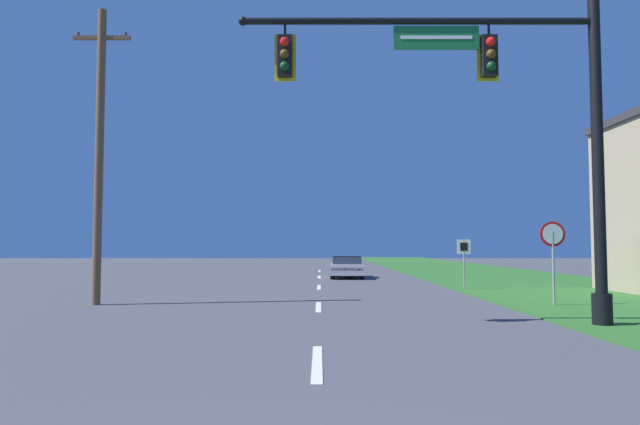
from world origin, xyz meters
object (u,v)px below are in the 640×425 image
(car_ahead, at_px, (348,267))
(route_sign_post, at_px, (465,253))
(utility_pole_near, at_px, (100,150))
(signal_mast, at_px, (511,118))
(stop_sign, at_px, (554,244))

(car_ahead, xyz_separation_m, route_sign_post, (4.43, -8.71, 0.92))
(utility_pole_near, bearing_deg, car_ahead, 60.26)
(signal_mast, xyz_separation_m, utility_pole_near, (-11.26, 4.68, 0.05))
(signal_mast, height_order, route_sign_post, signal_mast)
(signal_mast, bearing_deg, stop_sign, 58.23)
(stop_sign, relative_size, route_sign_post, 1.23)
(signal_mast, bearing_deg, utility_pole_near, 157.42)
(car_ahead, bearing_deg, utility_pole_near, -119.74)
(signal_mast, height_order, utility_pole_near, utility_pole_near)
(signal_mast, xyz_separation_m, stop_sign, (2.64, 4.27, -2.88))
(utility_pole_near, bearing_deg, stop_sign, -1.71)
(route_sign_post, xyz_separation_m, utility_pole_near, (-12.85, -6.02, 3.26))
(signal_mast, distance_m, car_ahead, 20.05)
(route_sign_post, bearing_deg, signal_mast, -98.41)
(signal_mast, xyz_separation_m, car_ahead, (-2.85, 19.41, -4.14))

